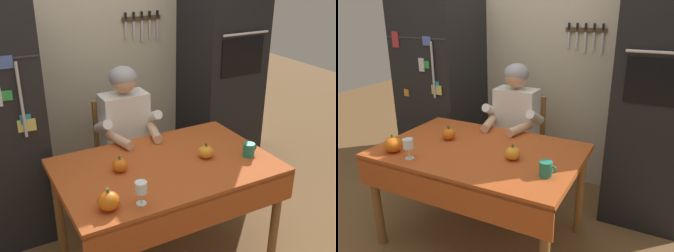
% 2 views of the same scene
% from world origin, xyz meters
% --- Properties ---
extents(ground_plane, '(10.00, 10.00, 0.00)m').
position_xyz_m(ground_plane, '(0.00, 0.00, 0.00)').
color(ground_plane, brown).
rests_on(ground_plane, ground).
extents(back_wall_assembly, '(3.70, 0.13, 2.60)m').
position_xyz_m(back_wall_assembly, '(0.05, 1.35, 1.30)').
color(back_wall_assembly, beige).
rests_on(back_wall_assembly, ground).
extents(refrigerator, '(0.68, 0.71, 1.80)m').
position_xyz_m(refrigerator, '(-0.95, 0.96, 0.90)').
color(refrigerator, black).
rests_on(refrigerator, ground).
extents(wall_oven, '(0.60, 0.64, 2.10)m').
position_xyz_m(wall_oven, '(1.05, 1.00, 1.05)').
color(wall_oven, black).
rests_on(wall_oven, ground).
extents(dining_table, '(1.40, 0.90, 0.74)m').
position_xyz_m(dining_table, '(0.00, 0.08, 0.66)').
color(dining_table, brown).
rests_on(dining_table, ground).
extents(chair_behind_person, '(0.40, 0.40, 0.93)m').
position_xyz_m(chair_behind_person, '(-0.02, 0.87, 0.51)').
color(chair_behind_person, '#9E6B33').
rests_on(chair_behind_person, ground).
extents(seated_person, '(0.47, 0.55, 1.25)m').
position_xyz_m(seated_person, '(-0.02, 0.68, 0.74)').
color(seated_person, '#38384C').
rests_on(seated_person, ground).
extents(coffee_mug, '(0.11, 0.08, 0.09)m').
position_xyz_m(coffee_mug, '(0.55, -0.07, 0.79)').
color(coffee_mug, '#237F66').
rests_on(coffee_mug, dining_table).
extents(wine_glass, '(0.07, 0.07, 0.14)m').
position_xyz_m(wine_glass, '(-0.33, -0.24, 0.84)').
color(wine_glass, white).
rests_on(wine_glass, dining_table).
extents(pumpkin_large, '(0.10, 0.10, 0.11)m').
position_xyz_m(pumpkin_large, '(-0.30, 0.15, 0.78)').
color(pumpkin_large, orange).
rests_on(pumpkin_large, dining_table).
extents(pumpkin_medium, '(0.12, 0.12, 0.13)m').
position_xyz_m(pumpkin_medium, '(-0.50, -0.20, 0.79)').
color(pumpkin_medium, orange).
rests_on(pumpkin_medium, dining_table).
extents(pumpkin_small, '(0.10, 0.10, 0.11)m').
position_xyz_m(pumpkin_small, '(0.28, 0.05, 0.78)').
color(pumpkin_small, orange).
rests_on(pumpkin_small, dining_table).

